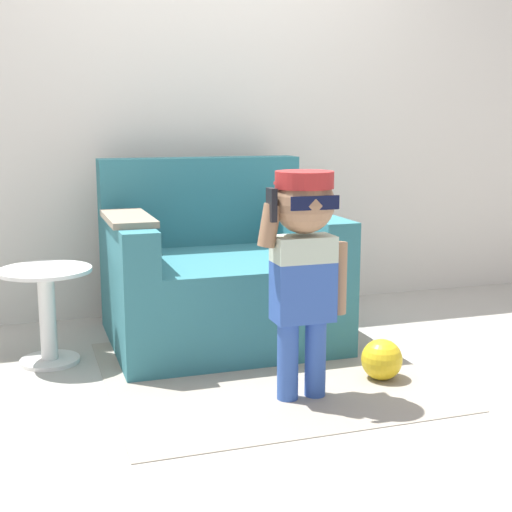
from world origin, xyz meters
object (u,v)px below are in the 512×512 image
object	(u,v)px
armchair	(217,277)
person_child	(303,249)
side_table	(47,306)
toy_ball	(382,359)

from	to	relation	value
armchair	person_child	distance (m)	0.98
side_table	person_child	bearing A→B (deg)	-38.63
person_child	toy_ball	xyz separation A→B (m)	(0.42, 0.09, -0.54)
armchair	toy_ball	distance (m)	1.02
armchair	side_table	size ratio (longest dim) A/B	2.48
person_child	toy_ball	bearing A→B (deg)	12.10
side_table	toy_ball	bearing A→B (deg)	-26.39
person_child	toy_ball	size ratio (longest dim) A/B	5.12
toy_ball	side_table	bearing A→B (deg)	153.61
person_child	side_table	xyz separation A→B (m)	(-0.98, 0.78, -0.35)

